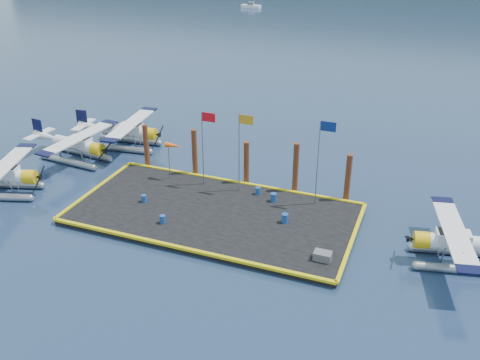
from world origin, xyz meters
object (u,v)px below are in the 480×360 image
(piling_0, at_px, (146,147))
(piling_3, at_px, (296,169))
(piling_2, at_px, (246,164))
(drum_5, at_px, (258,191))
(crate, at_px, (323,256))
(flagpole_blue, at_px, (321,151))
(seaplane_b, at_px, (77,146))
(drum_2, at_px, (285,218))
(seaplane_d, at_px, (458,245))
(flagpole_yellow, at_px, (242,141))
(seaplane_c, at_px, (128,133))
(windsock, at_px, (174,146))
(piling_4, at_px, (348,180))
(drum_4, at_px, (273,197))
(piling_1, at_px, (195,154))
(flagpole_red, at_px, (205,137))
(drum_0, at_px, (144,198))
(drum_3, at_px, (163,219))
(seaplane_a, at_px, (2,178))

(piling_0, xyz_separation_m, piling_3, (13.00, 0.00, 0.15))
(piling_2, bearing_deg, drum_5, -47.02)
(crate, height_order, piling_0, piling_0)
(flagpole_blue, height_order, piling_0, flagpole_blue)
(seaplane_b, bearing_deg, drum_2, 83.73)
(seaplane_d, distance_m, drum_2, 11.18)
(crate, distance_m, piling_0, 19.16)
(crate, bearing_deg, flagpole_yellow, 139.57)
(seaplane_c, height_order, piling_0, piling_0)
(seaplane_d, relative_size, windsock, 2.83)
(drum_5, height_order, piling_3, piling_3)
(crate, xyz_separation_m, piling_2, (-8.17, 8.39, 1.23))
(piling_3, bearing_deg, seaplane_b, -177.73)
(seaplane_c, bearing_deg, seaplane_d, 66.94)
(flagpole_yellow, bearing_deg, windsock, 180.00)
(drum_5, bearing_deg, seaplane_c, 160.55)
(flagpole_blue, xyz_separation_m, piling_4, (1.80, 1.60, -2.69))
(drum_4, relative_size, piling_1, 0.15)
(flagpole_red, bearing_deg, crate, -31.77)
(drum_4, relative_size, flagpole_yellow, 0.10)
(crate, height_order, piling_1, piling_1)
(drum_0, relative_size, flagpole_blue, 0.08)
(seaplane_b, bearing_deg, drum_3, 64.82)
(seaplane_c, bearing_deg, piling_3, 72.22)
(piling_2, bearing_deg, windsock, -163.85)
(piling_3, bearing_deg, windsock, -170.47)
(drum_3, height_order, flagpole_blue, flagpole_blue)
(seaplane_a, height_order, piling_2, piling_2)
(flagpole_red, xyz_separation_m, piling_3, (6.79, 1.60, -2.25))
(piling_3, bearing_deg, piling_2, 180.00)
(drum_2, relative_size, drum_3, 1.14)
(seaplane_c, xyz_separation_m, flagpole_red, (10.20, -5.05, 2.98))
(flagpole_yellow, distance_m, windsock, 5.87)
(flagpole_blue, bearing_deg, crate, -73.76)
(drum_0, bearing_deg, seaplane_a, -168.97)
(seaplane_c, height_order, drum_3, seaplane_c)
(drum_4, distance_m, flagpole_yellow, 4.79)
(drum_4, xyz_separation_m, flagpole_red, (-5.82, 0.74, 3.67))
(drum_5, xyz_separation_m, windsock, (-7.11, 0.10, 2.54))
(drum_5, bearing_deg, piling_0, 170.89)
(seaplane_d, relative_size, piling_1, 2.10)
(flagpole_red, bearing_deg, piling_4, 8.43)
(drum_3, height_order, drum_5, drum_3)
(seaplane_a, bearing_deg, piling_2, 97.77)
(drum_3, bearing_deg, seaplane_c, 130.49)
(seaplane_b, relative_size, crate, 8.23)
(seaplane_c, height_order, crate, seaplane_c)
(seaplane_c, bearing_deg, drum_4, 63.82)
(drum_5, bearing_deg, piling_4, 14.80)
(seaplane_d, relative_size, flagpole_red, 1.47)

